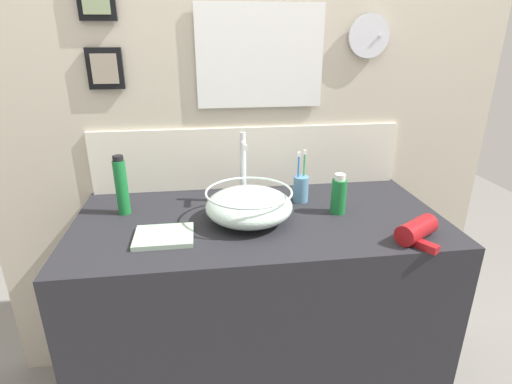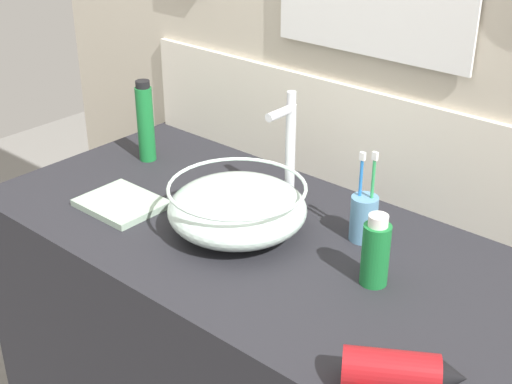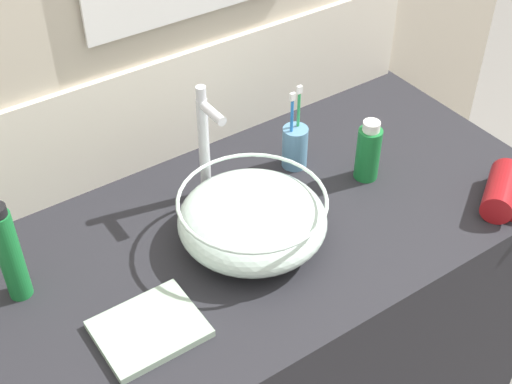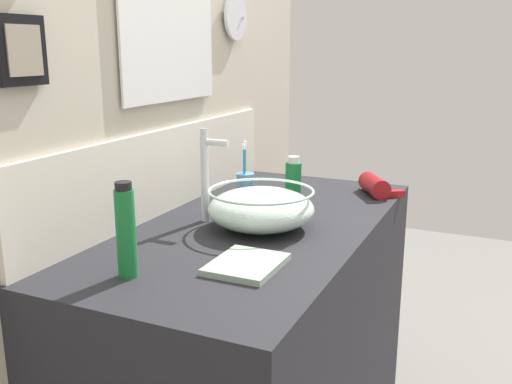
{
  "view_description": "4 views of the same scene",
  "coord_description": "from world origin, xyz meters",
  "px_view_note": "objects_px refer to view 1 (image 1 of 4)",
  "views": [
    {
      "loc": [
        -0.2,
        -1.32,
        1.53
      ],
      "look_at": [
        -0.01,
        0.0,
        1.0
      ],
      "focal_mm": 28.0,
      "sensor_mm": 36.0,
      "label": 1
    },
    {
      "loc": [
        0.9,
        -1.05,
        1.71
      ],
      "look_at": [
        -0.01,
        0.0,
        1.0
      ],
      "focal_mm": 50.0,
      "sensor_mm": 36.0,
      "label": 2
    },
    {
      "loc": [
        -0.65,
        -0.93,
        1.96
      ],
      "look_at": [
        -0.01,
        0.0,
        1.0
      ],
      "focal_mm": 50.0,
      "sensor_mm": 36.0,
      "label": 3
    },
    {
      "loc": [
        -1.5,
        -0.68,
        1.42
      ],
      "look_at": [
        -0.01,
        0.0,
        1.0
      ],
      "focal_mm": 40.0,
      "sensor_mm": 36.0,
      "label": 4
    }
  ],
  "objects_px": {
    "hand_towel": "(164,236)",
    "toothbrush_cup": "(301,188)",
    "hair_drier": "(419,229)",
    "spray_bottle": "(121,186)",
    "lotion_bottle": "(339,195)",
    "glass_bowl_sink": "(249,205)",
    "faucet": "(243,165)"
  },
  "relations": [
    {
      "from": "spray_bottle",
      "to": "lotion_bottle",
      "type": "bearing_deg",
      "value": -7.45
    },
    {
      "from": "glass_bowl_sink",
      "to": "lotion_bottle",
      "type": "xyz_separation_m",
      "value": [
        0.34,
        0.03,
        0.01
      ]
    },
    {
      "from": "hand_towel",
      "to": "faucet",
      "type": "bearing_deg",
      "value": 42.68
    },
    {
      "from": "glass_bowl_sink",
      "to": "spray_bottle",
      "type": "xyz_separation_m",
      "value": [
        -0.46,
        0.13,
        0.05
      ]
    },
    {
      "from": "glass_bowl_sink",
      "to": "toothbrush_cup",
      "type": "height_order",
      "value": "toothbrush_cup"
    },
    {
      "from": "glass_bowl_sink",
      "to": "spray_bottle",
      "type": "height_order",
      "value": "spray_bottle"
    },
    {
      "from": "faucet",
      "to": "lotion_bottle",
      "type": "distance_m",
      "value": 0.38
    },
    {
      "from": "glass_bowl_sink",
      "to": "lotion_bottle",
      "type": "bearing_deg",
      "value": 4.96
    },
    {
      "from": "hair_drier",
      "to": "spray_bottle",
      "type": "distance_m",
      "value": 1.05
    },
    {
      "from": "glass_bowl_sink",
      "to": "spray_bottle",
      "type": "distance_m",
      "value": 0.48
    },
    {
      "from": "lotion_bottle",
      "to": "hand_towel",
      "type": "distance_m",
      "value": 0.65
    },
    {
      "from": "glass_bowl_sink",
      "to": "toothbrush_cup",
      "type": "xyz_separation_m",
      "value": [
        0.23,
        0.16,
        -0.01
      ]
    },
    {
      "from": "spray_bottle",
      "to": "faucet",
      "type": "bearing_deg",
      "value": 5.61
    },
    {
      "from": "lotion_bottle",
      "to": "glass_bowl_sink",
      "type": "bearing_deg",
      "value": -175.04
    },
    {
      "from": "hair_drier",
      "to": "spray_bottle",
      "type": "height_order",
      "value": "spray_bottle"
    },
    {
      "from": "toothbrush_cup",
      "to": "glass_bowl_sink",
      "type": "bearing_deg",
      "value": -145.15
    },
    {
      "from": "faucet",
      "to": "hand_towel",
      "type": "bearing_deg",
      "value": -137.32
    },
    {
      "from": "faucet",
      "to": "toothbrush_cup",
      "type": "height_order",
      "value": "faucet"
    },
    {
      "from": "lotion_bottle",
      "to": "spray_bottle",
      "type": "relative_size",
      "value": 0.68
    },
    {
      "from": "hand_towel",
      "to": "toothbrush_cup",
      "type": "bearing_deg",
      "value": 25.73
    },
    {
      "from": "glass_bowl_sink",
      "to": "hand_towel",
      "type": "distance_m",
      "value": 0.31
    },
    {
      "from": "toothbrush_cup",
      "to": "hand_towel",
      "type": "bearing_deg",
      "value": -154.27
    },
    {
      "from": "hair_drier",
      "to": "toothbrush_cup",
      "type": "xyz_separation_m",
      "value": [
        -0.31,
        0.37,
        0.02
      ]
    },
    {
      "from": "faucet",
      "to": "hand_towel",
      "type": "relative_size",
      "value": 1.48
    },
    {
      "from": "faucet",
      "to": "spray_bottle",
      "type": "bearing_deg",
      "value": -174.39
    },
    {
      "from": "hair_drier",
      "to": "spray_bottle",
      "type": "relative_size",
      "value": 0.9
    },
    {
      "from": "hand_towel",
      "to": "spray_bottle",
      "type": "bearing_deg",
      "value": 125.61
    },
    {
      "from": "glass_bowl_sink",
      "to": "hair_drier",
      "type": "distance_m",
      "value": 0.58
    },
    {
      "from": "hair_drier",
      "to": "faucet",
      "type": "bearing_deg",
      "value": 144.39
    },
    {
      "from": "spray_bottle",
      "to": "hand_towel",
      "type": "height_order",
      "value": "spray_bottle"
    },
    {
      "from": "toothbrush_cup",
      "to": "lotion_bottle",
      "type": "bearing_deg",
      "value": -49.27
    },
    {
      "from": "hair_drier",
      "to": "toothbrush_cup",
      "type": "bearing_deg",
      "value": 130.19
    }
  ]
}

